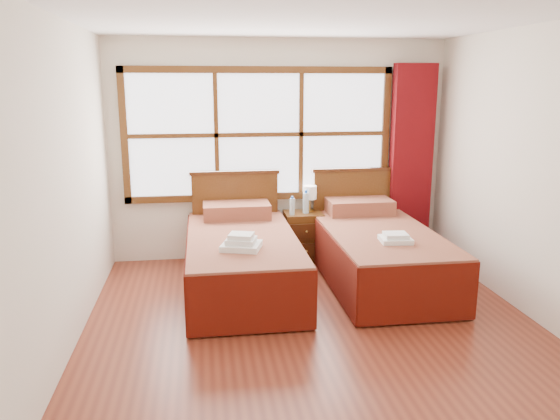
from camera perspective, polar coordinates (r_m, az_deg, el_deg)
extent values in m
plane|color=maroon|center=(4.79, 3.91, -12.83)|extent=(4.50, 4.50, 0.00)
plane|color=white|center=(4.33, 4.47, 19.80)|extent=(4.50, 4.50, 0.00)
plane|color=silver|center=(6.57, -0.05, 6.21)|extent=(4.00, 0.00, 4.00)
plane|color=silver|center=(4.41, -22.14, 1.78)|extent=(0.00, 4.50, 4.50)
plane|color=silver|center=(5.19, 26.33, 2.96)|extent=(0.00, 4.50, 4.50)
cube|color=white|center=(6.49, -2.22, 7.89)|extent=(3.00, 0.02, 1.40)
cube|color=#553012|center=(6.58, -2.14, 1.44)|extent=(3.16, 0.06, 0.08)
cube|color=#553012|center=(6.44, -2.26, 14.44)|extent=(3.16, 0.06, 0.08)
cube|color=#553012|center=(6.49, -15.97, 7.39)|extent=(0.08, 0.06, 1.56)
cube|color=#553012|center=(6.80, 10.93, 7.91)|extent=(0.08, 0.06, 1.56)
cube|color=#553012|center=(6.43, -6.67, 7.76)|extent=(0.05, 0.05, 1.40)
cube|color=#553012|center=(6.54, 2.20, 7.93)|extent=(0.05, 0.05, 1.40)
cube|color=#553012|center=(6.47, -2.20, 7.87)|extent=(3.00, 0.05, 0.05)
cube|color=maroon|center=(6.86, 13.51, 5.05)|extent=(0.50, 0.16, 2.30)
cube|color=#44210E|center=(5.69, -3.95, -6.79)|extent=(0.97, 1.94, 0.32)
cube|color=#610F0D|center=(5.59, -3.99, -3.99)|extent=(1.09, 2.15, 0.26)
cube|color=#5B1309|center=(5.63, -9.51, -5.73)|extent=(0.03, 2.15, 0.54)
cube|color=#5B1309|center=(5.71, 1.50, -5.30)|extent=(0.03, 2.15, 0.54)
cube|color=#5B1309|center=(4.65, -2.94, -9.75)|extent=(1.09, 0.03, 0.54)
cube|color=#610F0D|center=(6.29, -4.57, -0.02)|extent=(0.76, 0.44, 0.17)
cube|color=#553012|center=(6.55, -4.68, -0.74)|extent=(1.01, 0.06, 1.06)
cube|color=#44210E|center=(6.44, -4.77, 3.92)|extent=(1.06, 0.08, 0.04)
cube|color=#44210E|center=(5.97, 10.24, -6.01)|extent=(0.97, 1.94, 0.32)
cube|color=#610F0D|center=(5.88, 10.35, -3.33)|extent=(1.09, 2.16, 0.26)
cube|color=#5B1309|center=(5.78, 5.15, -5.11)|extent=(0.03, 2.16, 0.54)
cube|color=#5B1309|center=(6.11, 15.14, -4.49)|extent=(0.03, 2.16, 0.54)
cube|color=#5B1309|center=(4.98, 14.20, -8.53)|extent=(1.09, 0.03, 0.54)
cube|color=#610F0D|center=(6.54, 8.28, 0.41)|extent=(0.76, 0.44, 0.17)
cube|color=#553012|center=(6.79, 7.70, -0.30)|extent=(1.01, 0.06, 1.06)
cube|color=#44210E|center=(6.68, 7.84, 4.19)|extent=(1.06, 0.08, 0.04)
cube|color=#553012|center=(6.57, 2.42, -2.76)|extent=(0.44, 0.39, 0.59)
cube|color=#44210E|center=(6.40, 2.76, -4.29)|extent=(0.39, 0.02, 0.18)
cube|color=#44210E|center=(6.34, 2.78, -2.25)|extent=(0.39, 0.02, 0.18)
sphere|color=#B4963D|center=(6.39, 2.79, -4.33)|extent=(0.03, 0.03, 0.03)
sphere|color=#B4963D|center=(6.32, 2.81, -2.29)|extent=(0.03, 0.03, 0.03)
cube|color=white|center=(5.12, -4.06, -3.77)|extent=(0.42, 0.40, 0.05)
cube|color=white|center=(5.10, -4.07, -3.22)|extent=(0.32, 0.30, 0.05)
cube|color=white|center=(5.09, -4.08, -2.71)|extent=(0.26, 0.24, 0.04)
cube|color=white|center=(5.44, 11.97, -3.04)|extent=(0.32, 0.28, 0.05)
cube|color=white|center=(5.43, 12.00, -2.60)|extent=(0.24, 0.21, 0.04)
cylinder|color=#B48D39|center=(6.57, 3.12, -0.03)|extent=(0.10, 0.10, 0.02)
cylinder|color=#B48D39|center=(6.55, 3.13, 0.61)|extent=(0.02, 0.02, 0.13)
cylinder|color=white|center=(6.52, 3.14, 1.86)|extent=(0.16, 0.16, 0.16)
cylinder|color=silver|center=(6.35, 1.28, 0.35)|extent=(0.06, 0.06, 0.20)
cylinder|color=blue|center=(6.32, 1.28, 1.34)|extent=(0.03, 0.03, 0.03)
cylinder|color=silver|center=(6.44, 2.72, 0.73)|extent=(0.07, 0.07, 0.24)
cylinder|color=blue|center=(6.41, 2.73, 1.94)|extent=(0.04, 0.04, 0.03)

